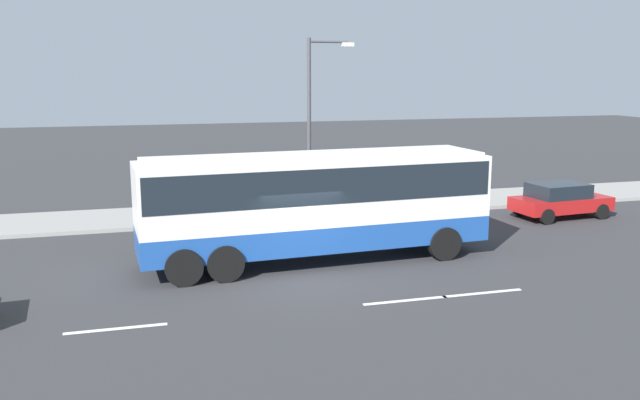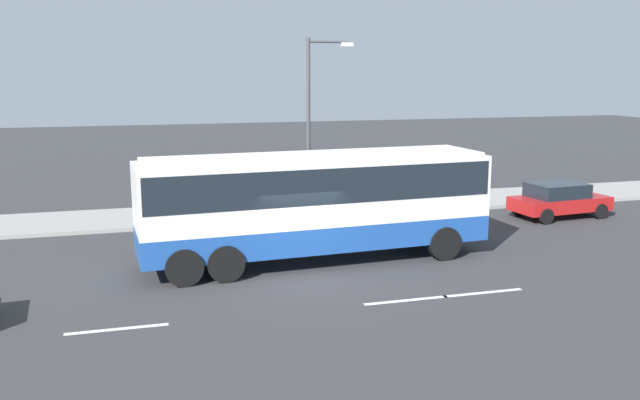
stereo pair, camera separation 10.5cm
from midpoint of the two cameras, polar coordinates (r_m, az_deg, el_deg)
ground_plane at (r=20.58m, az=-1.71°, el=-6.27°), size 120.00×120.00×0.00m
sidewalk_curb at (r=29.18m, az=-6.11°, el=-1.02°), size 80.00×4.00×0.15m
lane_centreline at (r=17.27m, az=-6.37°, el=-9.74°), size 31.99×0.16×0.01m
coach_bus at (r=21.45m, az=-0.49°, el=0.36°), size 11.31×3.30×3.47m
car_red_compact at (r=29.88m, az=19.45°, el=0.06°), size 4.22×2.22×1.46m
pedestrian_near_curb at (r=29.11m, az=-1.05°, el=1.07°), size 0.32×0.32×1.66m
street_lamp at (r=27.44m, az=-0.69°, el=7.18°), size 1.94×0.24×7.20m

